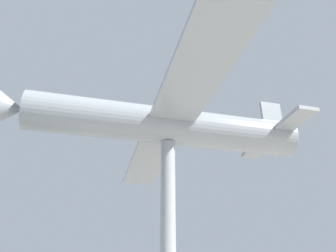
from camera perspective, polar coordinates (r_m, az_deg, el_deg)
name	(u,v)px	position (r m, az deg, el deg)	size (l,w,h in m)	color
support_pylon_central	(168,234)	(13.65, 0.00, -18.28)	(0.63, 0.63, 7.92)	#999EA3
suspended_airplane	(164,125)	(15.14, -0.64, 0.11)	(17.88, 14.02, 2.88)	#93999E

